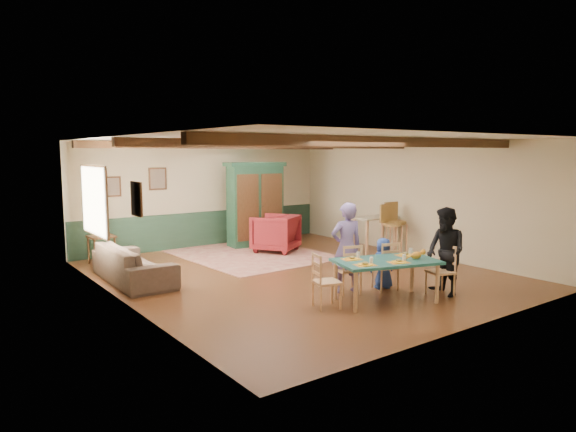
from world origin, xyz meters
TOP-DOWN VIEW (x-y plane):
  - floor at (0.00, 0.00)m, footprint 8.00×8.00m
  - wall_back at (0.00, 4.00)m, footprint 7.00×0.02m
  - wall_left at (-3.50, 0.00)m, footprint 0.02×8.00m
  - wall_right at (3.50, 0.00)m, footprint 0.02×8.00m
  - ceiling at (0.00, 0.00)m, footprint 7.00×8.00m
  - wainscot_back at (0.00, 3.98)m, footprint 6.95×0.03m
  - ceiling_beam_front at (0.00, -2.30)m, footprint 6.95×0.16m
  - ceiling_beam_mid at (0.00, 0.40)m, footprint 6.95×0.16m
  - ceiling_beam_back at (0.00, 3.00)m, footprint 6.95×0.16m
  - window_left at (-3.47, 1.70)m, footprint 0.06×1.60m
  - picture_left_wall at (-3.47, -0.60)m, footprint 0.04×0.42m
  - picture_back_a at (-1.30, 3.97)m, footprint 0.45×0.04m
  - picture_back_b at (-2.40, 3.97)m, footprint 0.38×0.04m
  - dining_table at (0.01, -2.40)m, footprint 1.85×1.36m
  - dining_chair_far_left at (-0.15, -1.66)m, footprint 0.49×0.50m
  - dining_chair_far_right at (0.55, -1.87)m, footprint 0.49×0.50m
  - dining_chair_end_left at (-1.00, -2.09)m, footprint 0.50×0.49m
  - dining_chair_end_right at (1.02, -2.70)m, footprint 0.50×0.49m
  - person_man at (-0.13, -1.59)m, footprint 0.66×0.53m
  - person_woman at (1.11, -2.73)m, footprint 0.76×0.87m
  - person_child at (0.57, -1.80)m, footprint 0.52×0.41m
  - cat at (0.46, -2.63)m, footprint 0.35×0.22m
  - place_setting_near_left at (-0.54, -2.47)m, footprint 0.43×0.37m
  - place_setting_near_center at (0.03, -2.64)m, footprint 0.43×0.37m
  - place_setting_far_left at (-0.41, -2.03)m, footprint 0.43×0.37m
  - place_setting_far_right at (0.56, -2.32)m, footprint 0.43×0.37m
  - area_rug at (0.30, 2.21)m, footprint 3.17×3.71m
  - armoire at (1.03, 3.20)m, footprint 1.61×0.80m
  - armchair at (0.99, 2.20)m, footprint 1.38×1.39m
  - sofa at (-2.88, 1.36)m, footprint 0.94×2.35m
  - end_table at (-2.92, 3.27)m, footprint 0.54×0.54m
  - table_lamp at (-2.92, 3.27)m, footprint 0.35×0.35m
  - counter_table at (2.93, 0.70)m, footprint 1.10×0.70m
  - bar_stool_left at (2.89, 0.12)m, footprint 0.49×0.53m
  - bar_stool_right at (3.10, 0.16)m, footprint 0.47×0.51m

SIDE VIEW (x-z plane):
  - floor at x=0.00m, z-range 0.00..0.00m
  - area_rug at x=0.30m, z-range 0.00..0.01m
  - end_table at x=-2.92m, z-range 0.00..0.64m
  - sofa at x=-2.88m, z-range 0.00..0.68m
  - dining_table at x=0.01m, z-range 0.00..0.69m
  - dining_chair_far_left at x=-0.15m, z-range 0.00..0.87m
  - dining_chair_far_right at x=0.55m, z-range 0.00..0.87m
  - dining_chair_end_left at x=-1.00m, z-range 0.00..0.87m
  - dining_chair_end_right at x=1.02m, z-range 0.00..0.87m
  - counter_table at x=2.93m, z-range 0.00..0.88m
  - wainscot_back at x=0.00m, z-range 0.00..0.90m
  - person_child at x=0.57m, z-range 0.00..0.92m
  - armchair at x=0.99m, z-range 0.00..0.93m
  - bar_stool_left at x=2.89m, z-range 0.00..1.23m
  - bar_stool_right at x=3.10m, z-range 0.00..1.26m
  - place_setting_near_left at x=-0.54m, z-range 0.69..0.80m
  - place_setting_near_center at x=0.03m, z-range 0.69..0.80m
  - place_setting_far_left at x=-0.41m, z-range 0.69..0.80m
  - place_setting_far_right at x=0.56m, z-range 0.69..0.80m
  - person_woman at x=1.11m, z-range 0.00..1.52m
  - cat at x=0.46m, z-range 0.69..0.85m
  - person_man at x=-0.13m, z-range 0.00..1.58m
  - table_lamp at x=-2.92m, z-range 0.64..1.22m
  - armoire at x=1.03m, z-range 0.00..2.19m
  - wall_back at x=0.00m, z-range 0.00..2.70m
  - wall_left at x=-3.50m, z-range 0.00..2.70m
  - wall_right at x=3.50m, z-range 0.00..2.70m
  - window_left at x=-3.47m, z-range 0.90..2.20m
  - picture_back_b at x=-2.40m, z-range 1.41..1.89m
  - picture_left_wall at x=-3.47m, z-range 1.49..2.01m
  - picture_back_a at x=-1.30m, z-range 1.52..2.08m
  - ceiling_beam_front at x=0.00m, z-range 2.53..2.69m
  - ceiling_beam_mid at x=0.00m, z-range 2.53..2.69m
  - ceiling_beam_back at x=0.00m, z-range 2.53..2.69m
  - ceiling at x=0.00m, z-range 2.69..2.71m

